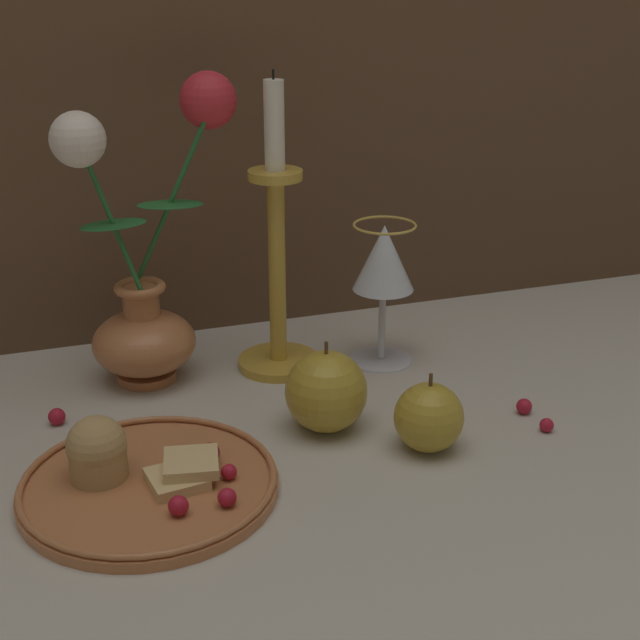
# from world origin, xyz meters

# --- Properties ---
(ground_plane) EXTENTS (2.40, 2.40, 0.00)m
(ground_plane) POSITION_xyz_m (0.00, 0.00, 0.00)
(ground_plane) COLOR #B7B2A3
(ground_plane) RESTS_ON ground
(vase) EXTENTS (0.19, 0.11, 0.33)m
(vase) POSITION_xyz_m (-0.09, 0.14, 0.11)
(vase) COLOR #B77042
(vase) RESTS_ON ground_plane
(plate_with_pastries) EXTENTS (0.23, 0.23, 0.07)m
(plate_with_pastries) POSITION_xyz_m (-0.13, -0.08, 0.01)
(plate_with_pastries) COLOR #B77042
(plate_with_pastries) RESTS_ON ground_plane
(wine_glass) EXTENTS (0.07, 0.07, 0.16)m
(wine_glass) POSITION_xyz_m (0.17, 0.10, 0.12)
(wine_glass) COLOR silver
(wine_glass) RESTS_ON ground_plane
(candlestick) EXTENTS (0.09, 0.09, 0.33)m
(candlestick) POSITION_xyz_m (0.05, 0.13, 0.12)
(candlestick) COLOR gold
(candlestick) RESTS_ON ground_plane
(apple_beside_vase) EXTENTS (0.07, 0.07, 0.08)m
(apple_beside_vase) POSITION_xyz_m (0.13, -0.10, 0.03)
(apple_beside_vase) COLOR #B2932D
(apple_beside_vase) RESTS_ON ground_plane
(apple_near_glass) EXTENTS (0.08, 0.08, 0.09)m
(apple_near_glass) POSITION_xyz_m (0.06, -0.03, 0.04)
(apple_near_glass) COLOR #B2932D
(apple_near_glass) RESTS_ON ground_plane
(berry_near_plate) EXTENTS (0.02, 0.02, 0.02)m
(berry_near_plate) POSITION_xyz_m (0.26, -0.06, 0.01)
(berry_near_plate) COLOR #AD192D
(berry_near_plate) RESTS_ON ground_plane
(berry_front_center) EXTENTS (0.02, 0.02, 0.02)m
(berry_front_center) POSITION_xyz_m (-0.20, 0.07, 0.01)
(berry_front_center) COLOR #AD192D
(berry_front_center) RESTS_ON ground_plane
(berry_by_glass_stem) EXTENTS (0.02, 0.02, 0.02)m
(berry_by_glass_stem) POSITION_xyz_m (0.12, 0.06, 0.01)
(berry_by_glass_stem) COLOR #AD192D
(berry_by_glass_stem) RESTS_ON ground_plane
(berry_under_candlestick) EXTENTS (0.01, 0.01, 0.01)m
(berry_under_candlestick) POSITION_xyz_m (0.26, -0.10, 0.01)
(berry_under_candlestick) COLOR #AD192D
(berry_under_candlestick) RESTS_ON ground_plane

